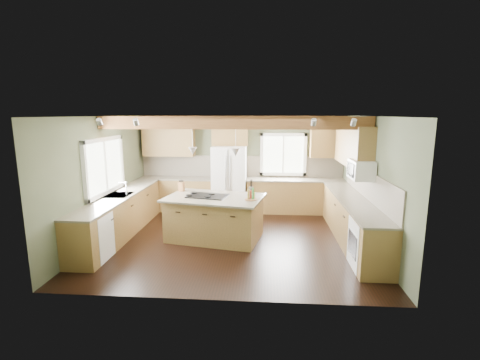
{
  "coord_description": "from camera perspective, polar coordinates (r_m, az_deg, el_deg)",
  "views": [
    {
      "loc": [
        0.67,
        -7.07,
        2.65
      ],
      "look_at": [
        0.12,
        0.3,
        1.24
      ],
      "focal_mm": 26.0,
      "sensor_mm": 36.0,
      "label": 1
    }
  ],
  "objects": [
    {
      "name": "base_cab_left",
      "position": [
        8.1,
        -19.08,
        -5.62
      ],
      "size": [
        0.6,
        3.7,
        0.88
      ],
      "primitive_type": "cube",
      "color": "brown",
      "rests_on": "floor"
    },
    {
      "name": "wall_right",
      "position": [
        7.5,
        20.67,
        -0.24
      ],
      "size": [
        0.0,
        5.0,
        5.0
      ],
      "primitive_type": "plane",
      "rotation": [
        1.57,
        0.0,
        -1.57
      ],
      "color": "#464E37",
      "rests_on": "ground"
    },
    {
      "name": "sink",
      "position": [
        7.98,
        -19.28,
        -2.42
      ],
      "size": [
        0.5,
        0.65,
        0.03
      ],
      "primitive_type": "cube",
      "color": "#262628",
      "rests_on": "counter_left"
    },
    {
      "name": "pendant_right",
      "position": [
        7.07,
        -0.72,
        4.57
      ],
      "size": [
        0.18,
        0.18,
        0.16
      ],
      "primitive_type": "cone",
      "rotation": [
        3.14,
        0.0,
        0.0
      ],
      "color": "#B2B2B7",
      "rests_on": "ceiling"
    },
    {
      "name": "base_cab_back_left",
      "position": [
        9.84,
        -10.35,
        -2.33
      ],
      "size": [
        2.02,
        0.6,
        0.88
      ],
      "primitive_type": "cube",
      "color": "brown",
      "rests_on": "floor"
    },
    {
      "name": "pendant_left",
      "position": [
        7.38,
        -7.77,
        4.74
      ],
      "size": [
        0.18,
        0.18,
        0.16
      ],
      "primitive_type": "cone",
      "rotation": [
        3.14,
        0.0,
        0.0
      ],
      "color": "#B2B2B7",
      "rests_on": "ceiling"
    },
    {
      "name": "upper_cab_back_left",
      "position": [
        9.79,
        -11.61,
        6.51
      ],
      "size": [
        1.4,
        0.35,
        0.9
      ],
      "primitive_type": "cube",
      "color": "brown",
      "rests_on": "wall_back"
    },
    {
      "name": "microwave",
      "position": [
        7.35,
        19.26,
        1.62
      ],
      "size": [
        0.4,
        0.7,
        0.38
      ],
      "primitive_type": "cube",
      "color": "white",
      "rests_on": "wall_right"
    },
    {
      "name": "counter_back_left",
      "position": [
        9.75,
        -10.44,
        0.3
      ],
      "size": [
        2.06,
        0.64,
        0.04
      ],
      "primitive_type": "cube",
      "color": "brown",
      "rests_on": "base_cab_back_left"
    },
    {
      "name": "wall_left",
      "position": [
        7.99,
        -21.58,
        0.33
      ],
      "size": [
        0.0,
        5.0,
        5.0
      ],
      "primitive_type": "plane",
      "rotation": [
        1.57,
        0.0,
        1.57
      ],
      "color": "#464E37",
      "rests_on": "ground"
    },
    {
      "name": "wall_back",
      "position": [
        9.68,
        0.24,
        2.82
      ],
      "size": [
        5.6,
        0.0,
        5.6
      ],
      "primitive_type": "plane",
      "rotation": [
        1.57,
        0.0,
        0.0
      ],
      "color": "#464E37",
      "rests_on": "ground"
    },
    {
      "name": "upper_cab_over_fridge",
      "position": [
        9.45,
        -1.66,
        7.79
      ],
      "size": [
        0.96,
        0.35,
        0.7
      ],
      "primitive_type": "cube",
      "color": "brown",
      "rests_on": "wall_back"
    },
    {
      "name": "upper_cab_right",
      "position": [
        8.23,
        18.06,
        5.42
      ],
      "size": [
        0.35,
        2.2,
        0.9
      ],
      "primitive_type": "cube",
      "color": "brown",
      "rests_on": "wall_right"
    },
    {
      "name": "utensil_crock",
      "position": [
        7.67,
        1.85,
        -1.67
      ],
      "size": [
        0.13,
        0.13,
        0.14
      ],
      "primitive_type": "cylinder",
      "rotation": [
        0.0,
        0.0,
        -0.25
      ],
      "color": "#413A34",
      "rests_on": "island_top"
    },
    {
      "name": "faucet",
      "position": [
        7.88,
        -18.15,
        -1.43
      ],
      "size": [
        0.02,
        0.02,
        0.28
      ],
      "primitive_type": "cylinder",
      "color": "#B2B2B7",
      "rests_on": "sink"
    },
    {
      "name": "island_top",
      "position": [
        7.38,
        -4.21,
        -2.92
      ],
      "size": [
        2.21,
        1.64,
        0.04
      ],
      "primitive_type": "cube",
      "rotation": [
        0.0,
        0.0,
        -0.19
      ],
      "color": "brown",
      "rests_on": "island"
    },
    {
      "name": "counter_right",
      "position": [
        7.55,
        18.17,
        -3.12
      ],
      "size": [
        0.64,
        3.74,
        0.04
      ],
      "primitive_type": "cube",
      "color": "brown",
      "rests_on": "base_cab_right"
    },
    {
      "name": "ceiling_beam",
      "position": [
        7.12,
        -1.17,
        9.38
      ],
      "size": [
        5.55,
        0.26,
        0.26
      ],
      "primitive_type": "cube",
      "color": "brown",
      "rests_on": "ceiling"
    },
    {
      "name": "dishwasher",
      "position": [
        6.98,
        -23.21,
        -8.62
      ],
      "size": [
        0.6,
        0.6,
        0.84
      ],
      "primitive_type": "cube",
      "color": "white",
      "rests_on": "floor"
    },
    {
      "name": "refrigerator",
      "position": [
        9.4,
        -1.75,
        0.1
      ],
      "size": [
        0.9,
        0.74,
        1.8
      ],
      "primitive_type": "cube",
      "color": "white",
      "rests_on": "floor"
    },
    {
      "name": "counter_back_right",
      "position": [
        9.46,
        9.15,
        0.04
      ],
      "size": [
        2.66,
        0.64,
        0.04
      ],
      "primitive_type": "cube",
      "color": "brown",
      "rests_on": "base_cab_back_right"
    },
    {
      "name": "oven",
      "position": [
        6.49,
        20.58,
        -9.91
      ],
      "size": [
        0.6,
        0.72,
        0.84
      ],
      "primitive_type": "cube",
      "color": "white",
      "rests_on": "floor"
    },
    {
      "name": "knife_block",
      "position": [
        7.98,
        -9.6,
        -1.08
      ],
      "size": [
        0.15,
        0.13,
        0.21
      ],
      "primitive_type": "cube",
      "rotation": [
        0.0,
        0.0,
        -0.33
      ],
      "color": "brown",
      "rests_on": "island_top"
    },
    {
      "name": "ceiling",
      "position": [
        7.1,
        -1.19,
        10.42
      ],
      "size": [
        5.6,
        5.6,
        0.0
      ],
      "primitive_type": "plane",
      "rotation": [
        3.14,
        0.0,
        0.0
      ],
      "color": "silver",
      "rests_on": "wall_back"
    },
    {
      "name": "counter_left",
      "position": [
        7.98,
        -19.28,
        -2.45
      ],
      "size": [
        0.64,
        3.74,
        0.04
      ],
      "primitive_type": "cube",
      "color": "brown",
      "rests_on": "base_cab_left"
    },
    {
      "name": "backsplash_back",
      "position": [
        9.68,
        0.24,
        2.28
      ],
      "size": [
        5.58,
        0.03,
        0.58
      ],
      "primitive_type": "cube",
      "color": "brown",
      "rests_on": "wall_back"
    },
    {
      "name": "backsplash_right",
      "position": [
        7.56,
        20.41,
        -0.84
      ],
      "size": [
        0.03,
        3.7,
        0.58
      ],
      "primitive_type": "cube",
      "color": "brown",
      "rests_on": "wall_right"
    },
    {
      "name": "base_cab_back_right",
      "position": [
        9.56,
        9.06,
        -2.67
      ],
      "size": [
        2.62,
        0.6,
        0.88
      ],
      "primitive_type": "cube",
      "color": "brown",
      "rests_on": "floor"
    },
    {
      "name": "floor",
      "position": [
        7.58,
        -1.11,
        -9.65
      ],
      "size": [
        5.6,
        5.6,
        0.0
      ],
      "primitive_type": "plane",
      "color": "black",
      "rests_on": "ground"
    },
    {
      "name": "island",
      "position": [
        7.5,
        -4.17,
        -6.33
      ],
      "size": [
        2.07,
        1.49,
        0.88
      ],
      "primitive_type": "cube",
      "rotation": [
        0.0,
        0.0,
        -0.19
      ],
      "color": "brown",
      "rests_on": "floor"
    },
    {
      "name": "soffit_trim",
      "position": [
        9.49,
        0.2,
        10.17
      ],
      "size": [
        5.55,
        0.2,
        0.1
      ],
      "primitive_type": "cube",
      "color": "brown",
      "rests_on": "ceiling"
    },
    {
      "name": "window_left",
      "position": [
        7.98,
        -21.42,
        2.16
      ],
      "size": [
        0.04,
        1.6,
        1.05
      ],
      "primitive_type": "cube",
      "color": "white",
      "rests_on": "wall_left"
    },
    {
      "name": "window_back",
      "position": [
        9.62,
        7.1,
        4.18
      ],
      "size": [
        1.1,
        0.04,
        1.0
      ],
      "primitive_type": "cube",
      "color": "white",
      "rests_on": "wall_back"
    },
    {
      "name": "upper_cab_back_corner",
      "position": [
        9.56,
        14.15,
        6.3
      ],
      "size": [
        0.9,
        0.35,
        0.9
      ],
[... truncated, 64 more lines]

